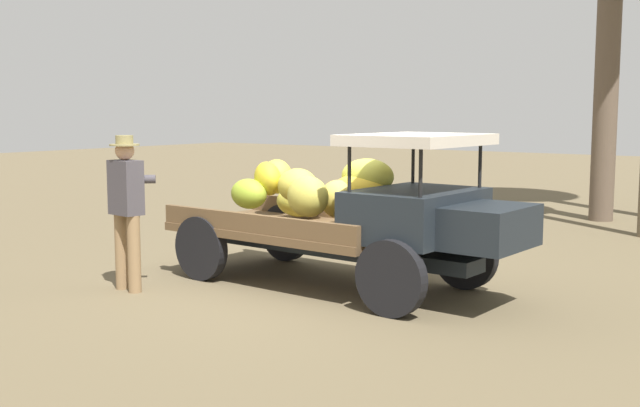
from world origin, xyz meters
TOP-DOWN VIEW (x-y plane):
  - ground_plane at (0.00, 0.00)m, footprint 60.00×60.00m
  - truck at (0.30, 0.18)m, footprint 4.53×1.88m
  - farmer at (-1.82, -1.46)m, footprint 0.52×0.48m

SIDE VIEW (x-z plane):
  - ground_plane at x=0.00m, z-range 0.00..0.00m
  - truck at x=0.30m, z-range -0.02..1.82m
  - farmer at x=-1.82m, z-range 0.13..1.94m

